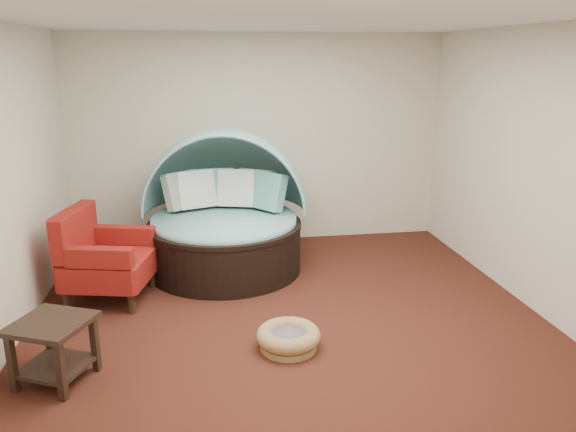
{
  "coord_description": "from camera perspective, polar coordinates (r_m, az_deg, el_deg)",
  "views": [
    {
      "loc": [
        -0.81,
        -5.01,
        2.5
      ],
      "look_at": [
        0.09,
        0.6,
        0.87
      ],
      "focal_mm": 35.0,
      "sensor_mm": 36.0,
      "label": 1
    }
  ],
  "objects": [
    {
      "name": "red_armchair",
      "position": [
        6.22,
        -18.31,
        -4.07
      ],
      "size": [
        1.01,
        1.01,
        0.99
      ],
      "rotation": [
        0.0,
        0.0,
        -0.23
      ],
      "color": "black",
      "rests_on": "floor"
    },
    {
      "name": "wall_right",
      "position": [
        6.11,
        23.95,
        4.2
      ],
      "size": [
        0.0,
        5.0,
        5.0
      ],
      "primitive_type": "plane",
      "rotation": [
        1.57,
        0.0,
        -1.57
      ],
      "color": "beige",
      "rests_on": "floor"
    },
    {
      "name": "pet_basket",
      "position": [
        5.07,
        0.04,
        -12.26
      ],
      "size": [
        0.62,
        0.62,
        0.2
      ],
      "rotation": [
        0.0,
        0.0,
        0.09
      ],
      "color": "#9B7746",
      "rests_on": "floor"
    },
    {
      "name": "floor",
      "position": [
        5.66,
        0.04,
        -10.27
      ],
      "size": [
        5.0,
        5.0,
        0.0
      ],
      "primitive_type": "plane",
      "color": "#461D14",
      "rests_on": "ground"
    },
    {
      "name": "wall_front",
      "position": [
        2.86,
        8.15,
        -6.86
      ],
      "size": [
        5.0,
        0.0,
        5.0
      ],
      "primitive_type": "plane",
      "rotation": [
        -1.57,
        0.0,
        0.0
      ],
      "color": "beige",
      "rests_on": "floor"
    },
    {
      "name": "side_table",
      "position": [
        4.87,
        -22.72,
        -11.77
      ],
      "size": [
        0.72,
        0.72,
        0.52
      ],
      "rotation": [
        0.0,
        0.0,
        -0.43
      ],
      "color": "black",
      "rests_on": "floor"
    },
    {
      "name": "canopy_daybed",
      "position": [
        6.75,
        -6.47,
        1.08
      ],
      "size": [
        2.11,
        2.04,
        1.68
      ],
      "rotation": [
        0.0,
        0.0,
        -0.12
      ],
      "color": "black",
      "rests_on": "floor"
    },
    {
      "name": "wall_left",
      "position": [
        5.4,
        -27.18,
        2.42
      ],
      "size": [
        0.0,
        5.0,
        5.0
      ],
      "primitive_type": "plane",
      "rotation": [
        1.57,
        0.0,
        1.57
      ],
      "color": "beige",
      "rests_on": "floor"
    },
    {
      "name": "ceiling",
      "position": [
        5.08,
        0.04,
        19.34
      ],
      "size": [
        5.0,
        5.0,
        0.0
      ],
      "primitive_type": "plane",
      "rotation": [
        3.14,
        0.0,
        0.0
      ],
      "color": "white",
      "rests_on": "wall_back"
    },
    {
      "name": "wall_back",
      "position": [
        7.63,
        -2.99,
        7.66
      ],
      "size": [
        5.0,
        0.0,
        5.0
      ],
      "primitive_type": "plane",
      "rotation": [
        1.57,
        0.0,
        0.0
      ],
      "color": "beige",
      "rests_on": "floor"
    }
  ]
}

